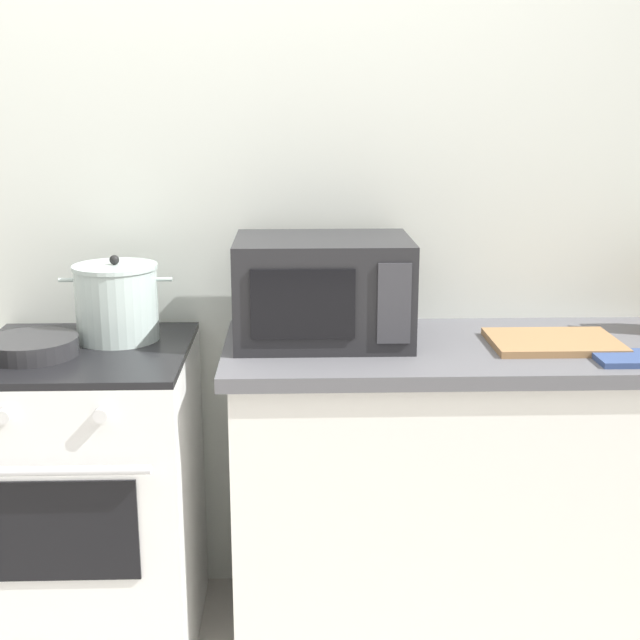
% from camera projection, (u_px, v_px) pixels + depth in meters
% --- Properties ---
extents(back_wall, '(4.40, 0.10, 2.50)m').
position_uv_depth(back_wall, '(309.00, 214.00, 2.69)').
color(back_wall, silver).
rests_on(back_wall, ground_plane).
extents(lower_cabinet_right, '(1.64, 0.56, 0.88)m').
position_uv_depth(lower_cabinet_right, '(510.00, 497.00, 2.57)').
color(lower_cabinet_right, white).
rests_on(lower_cabinet_right, ground_plane).
extents(countertop_right, '(1.70, 0.60, 0.04)m').
position_uv_depth(countertop_right, '(519.00, 350.00, 2.46)').
color(countertop_right, '#59595E').
rests_on(countertop_right, lower_cabinet_right).
extents(stove, '(0.60, 0.64, 0.92)m').
position_uv_depth(stove, '(91.00, 500.00, 2.51)').
color(stove, white).
rests_on(stove, ground_plane).
extents(stock_pot, '(0.33, 0.24, 0.25)m').
position_uv_depth(stock_pot, '(117.00, 302.00, 2.47)').
color(stock_pot, silver).
rests_on(stock_pot, stove).
extents(frying_pan, '(0.45, 0.25, 0.05)m').
position_uv_depth(frying_pan, '(29.00, 347.00, 2.33)').
color(frying_pan, '#28282B').
rests_on(frying_pan, stove).
extents(microwave, '(0.50, 0.37, 0.30)m').
position_uv_depth(microwave, '(323.00, 290.00, 2.46)').
color(microwave, '#232326').
rests_on(microwave, countertop_right).
extents(cutting_board, '(0.36, 0.26, 0.02)m').
position_uv_depth(cutting_board, '(553.00, 342.00, 2.44)').
color(cutting_board, '#997047').
rests_on(cutting_board, countertop_right).
extents(oven_mitt, '(0.18, 0.14, 0.02)m').
position_uv_depth(oven_mitt, '(629.00, 358.00, 2.29)').
color(oven_mitt, '#33477A').
rests_on(oven_mitt, countertop_right).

